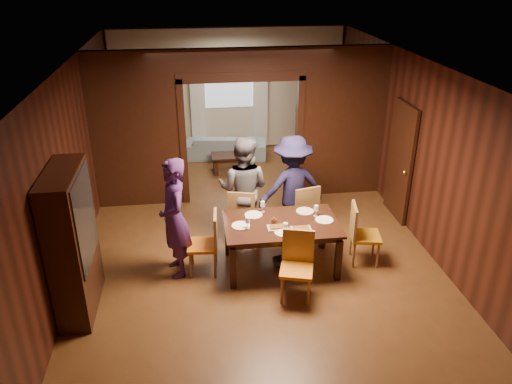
{
  "coord_description": "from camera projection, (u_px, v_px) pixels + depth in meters",
  "views": [
    {
      "loc": [
        -0.92,
        -7.27,
        4.33
      ],
      "look_at": [
        0.0,
        -0.4,
        1.05
      ],
      "focal_mm": 35.0,
      "sensor_mm": 36.0,
      "label": 1
    }
  ],
  "objects": [
    {
      "name": "plate_left",
      "position": [
        241.0,
        226.0,
        7.3
      ],
      "size": [
        0.27,
        0.27,
        0.01
      ],
      "primitive_type": "cylinder",
      "color": "white",
      "rests_on": "dining_table"
    },
    {
      "name": "plate_near",
      "position": [
        284.0,
        232.0,
        7.12
      ],
      "size": [
        0.27,
        0.27,
        0.01
      ],
      "primitive_type": "cylinder",
      "color": "white",
      "rests_on": "dining_table"
    },
    {
      "name": "platter_a",
      "position": [
        278.0,
        227.0,
        7.23
      ],
      "size": [
        0.3,
        0.2,
        0.04
      ],
      "primitive_type": "cube",
      "color": "gray",
      "rests_on": "dining_table"
    },
    {
      "name": "plate_far_r",
      "position": [
        305.0,
        211.0,
        7.71
      ],
      "size": [
        0.27,
        0.27,
        0.01
      ],
      "primitive_type": "cylinder",
      "color": "silver",
      "rests_on": "dining_table"
    },
    {
      "name": "plate_right",
      "position": [
        324.0,
        220.0,
        7.46
      ],
      "size": [
        0.27,
        0.27,
        0.01
      ],
      "primitive_type": "cylinder",
      "color": "white",
      "rests_on": "dining_table"
    },
    {
      "name": "coffee_table",
      "position": [
        230.0,
        163.0,
        11.01
      ],
      "size": [
        0.8,
        0.5,
        0.4
      ],
      "primitive_type": "cube",
      "color": "black",
      "rests_on": "floor"
    },
    {
      "name": "wineglass_left",
      "position": [
        248.0,
        223.0,
        7.2
      ],
      "size": [
        0.08,
        0.08,
        0.18
      ],
      "primitive_type": null,
      "color": "white",
      "rests_on": "dining_table"
    },
    {
      "name": "curtain_right",
      "position": [
        260.0,
        98.0,
        11.98
      ],
      "size": [
        0.35,
        0.06,
        2.4
      ],
      "primitive_type": "cube",
      "color": "white",
      "rests_on": "back_wall"
    },
    {
      "name": "tumbler",
      "position": [
        285.0,
        227.0,
        7.12
      ],
      "size": [
        0.07,
        0.07,
        0.14
      ],
      "primitive_type": "cylinder",
      "color": "silver",
      "rests_on": "dining_table"
    },
    {
      "name": "floor",
      "position": [
        253.0,
        238.0,
        8.48
      ],
      "size": [
        9.0,
        9.0,
        0.0
      ],
      "primitive_type": "plane",
      "color": "#513016",
      "rests_on": "ground"
    },
    {
      "name": "chair_far_r",
      "position": [
        302.0,
        210.0,
        8.37
      ],
      "size": [
        0.53,
        0.53,
        0.97
      ],
      "primitive_type": null,
      "rotation": [
        0.0,
        0.0,
        3.38
      ],
      "color": "#C25F12",
      "rests_on": "floor"
    },
    {
      "name": "chair_near",
      "position": [
        297.0,
        268.0,
        6.8
      ],
      "size": [
        0.54,
        0.54,
        0.97
      ],
      "primitive_type": null,
      "rotation": [
        0.0,
        0.0,
        -0.28
      ],
      "color": "orange",
      "rests_on": "floor"
    },
    {
      "name": "plate_far_l",
      "position": [
        254.0,
        215.0,
        7.6
      ],
      "size": [
        0.27,
        0.27,
        0.01
      ],
      "primitive_type": "cylinder",
      "color": "white",
      "rests_on": "dining_table"
    },
    {
      "name": "window_far",
      "position": [
        229.0,
        80.0,
        11.73
      ],
      "size": [
        1.2,
        0.03,
        1.3
      ],
      "primitive_type": "cube",
      "color": "silver",
      "rests_on": "back_wall"
    },
    {
      "name": "chair_far_l",
      "position": [
        243.0,
        214.0,
        8.23
      ],
      "size": [
        0.54,
        0.54,
        0.97
      ],
      "primitive_type": null,
      "rotation": [
        0.0,
        0.0,
        2.88
      ],
      "color": "orange",
      "rests_on": "floor"
    },
    {
      "name": "curtain_left",
      "position": [
        198.0,
        100.0,
        11.8
      ],
      "size": [
        0.35,
        0.06,
        2.4
      ],
      "primitive_type": "cube",
      "color": "white",
      "rests_on": "back_wall"
    },
    {
      "name": "ceiling",
      "position": [
        252.0,
        65.0,
        7.24
      ],
      "size": [
        5.5,
        9.0,
        0.02
      ],
      "primitive_type": "cube",
      "color": "silver",
      "rests_on": "room_walls"
    },
    {
      "name": "serving_bowl",
      "position": [
        284.0,
        219.0,
        7.4
      ],
      "size": [
        0.32,
        0.32,
        0.08
      ],
      "primitive_type": "imported",
      "color": "black",
      "rests_on": "dining_table"
    },
    {
      "name": "chair_left",
      "position": [
        203.0,
        243.0,
        7.39
      ],
      "size": [
        0.47,
        0.47,
        0.97
      ],
      "primitive_type": null,
      "rotation": [
        0.0,
        0.0,
        -1.65
      ],
      "color": "#BF5C11",
      "rests_on": "floor"
    },
    {
      "name": "dining_table",
      "position": [
        281.0,
        245.0,
        7.55
      ],
      "size": [
        1.7,
        1.06,
        0.76
      ],
      "primitive_type": "cube",
      "color": "black",
      "rests_on": "floor"
    },
    {
      "name": "wineglass_right",
      "position": [
        316.0,
        211.0,
        7.54
      ],
      "size": [
        0.08,
        0.08,
        0.18
      ],
      "primitive_type": null,
      "color": "silver",
      "rests_on": "dining_table"
    },
    {
      "name": "room_walls",
      "position": [
        240.0,
        120.0,
        9.53
      ],
      "size": [
        5.52,
        9.01,
        2.9
      ],
      "color": "black",
      "rests_on": "floor"
    },
    {
      "name": "condiment_jar",
      "position": [
        274.0,
        221.0,
        7.32
      ],
      "size": [
        0.08,
        0.08,
        0.11
      ],
      "primitive_type": null,
      "color": "#4D2711",
      "rests_on": "dining_table"
    },
    {
      "name": "sofa",
      "position": [
        226.0,
        146.0,
        11.79
      ],
      "size": [
        1.98,
        1.0,
        0.55
      ],
      "primitive_type": "imported",
      "rotation": [
        0.0,
        0.0,
        3.0
      ],
      "color": "#8CA9B8",
      "rests_on": "floor"
    },
    {
      "name": "hutch",
      "position": [
        72.0,
        243.0,
        6.41
      ],
      "size": [
        0.4,
        1.2,
        2.0
      ],
      "primitive_type": "cube",
      "color": "black",
      "rests_on": "floor"
    },
    {
      "name": "person_navy",
      "position": [
        292.0,
        187.0,
        8.25
      ],
      "size": [
        1.24,
        0.86,
        1.76
      ],
      "primitive_type": "imported",
      "rotation": [
        0.0,
        0.0,
        3.33
      ],
      "color": "#181536",
      "rests_on": "floor"
    },
    {
      "name": "person_grey",
      "position": [
        243.0,
        189.0,
        8.13
      ],
      "size": [
        1.07,
        0.96,
        1.79
      ],
      "primitive_type": "imported",
      "rotation": [
        0.0,
        0.0,
        2.74
      ],
      "color": "#514F56",
      "rests_on": "floor"
    },
    {
      "name": "chair_right",
      "position": [
        366.0,
        234.0,
        7.63
      ],
      "size": [
        0.51,
        0.51,
        0.97
      ],
      "primitive_type": null,
      "rotation": [
        0.0,
        0.0,
        1.4
      ],
      "color": "#C07812",
      "rests_on": "floor"
    },
    {
      "name": "door_right",
      "position": [
        400.0,
        162.0,
        8.8
      ],
      "size": [
        0.06,
        0.9,
        2.1
      ],
      "primitive_type": "cube",
      "color": "black",
      "rests_on": "floor"
    },
    {
      "name": "wineglass_far",
      "position": [
        263.0,
        207.0,
        7.67
      ],
      "size": [
        0.08,
        0.08,
        0.18
      ],
      "primitive_type": null,
      "color": "silver",
      "rests_on": "dining_table"
    },
    {
      "name": "platter_b",
      "position": [
        301.0,
        229.0,
        7.19
      ],
      "size": [
        0.3,
        0.2,
        0.04
      ],
      "primitive_type": "cube",
      "color": "gray",
      "rests_on": "dining_table"
    },
    {
      "name": "person_purple",
      "position": [
        174.0,
        218.0,
        7.19
      ],
      "size": [
        0.58,
        0.75,
        1.82
      ],
      "primitive_type": "imported",
      "rotation": [
        0.0,
        0.0,
        -1.34
      ],
      "color": "#43205F",
      "rests_on": "floor"
    }
  ]
}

